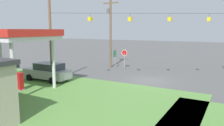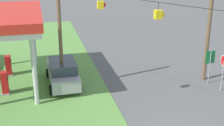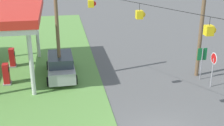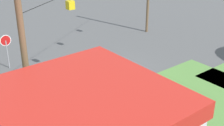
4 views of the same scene
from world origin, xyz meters
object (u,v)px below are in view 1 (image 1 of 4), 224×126
Objects in this scene: car_at_pumps_front at (48,72)px; route_sign at (115,55)px; gas_station_canopy at (4,35)px; fuel_pump_near at (20,82)px; stop_sign_roadside at (124,55)px; utility_pole_main at (110,29)px.

route_sign is (-2.18, -10.00, 0.77)m from car_at_pumps_front.
gas_station_canopy is 5.39m from car_at_pumps_front.
fuel_pump_near is (-1.69, -0.00, -3.89)m from gas_station_canopy.
route_sign is (-3.21, -13.80, -2.91)m from gas_station_canopy.
fuel_pump_near is 0.62× the size of stop_sign_roadside.
gas_station_canopy is 3.52× the size of stop_sign_roadside.
car_at_pumps_front is at bearing 82.00° from utility_pole_main.
stop_sign_roadside is (-2.84, -14.00, 1.08)m from fuel_pump_near.
car_at_pumps_front is 10.83m from stop_sign_roadside.
route_sign is (1.33, 0.20, -0.10)m from stop_sign_roadside.
car_at_pumps_front is 10.27m from route_sign.
route_sign is at bearing -103.61° from car_at_pumps_front.
utility_pole_main reaches higher than fuel_pump_near.
gas_station_canopy is 14.10m from utility_pole_main.
car_at_pumps_front is at bearing -80.03° from fuel_pump_near.
route_sign is (-1.52, -13.80, 0.98)m from fuel_pump_near.
route_sign is at bearing 174.94° from utility_pole_main.
fuel_pump_near is 0.64× the size of route_sign.
car_at_pumps_front is 2.09× the size of route_sign.
fuel_pump_near is 14.33m from stop_sign_roadside.
car_at_pumps_front reaches higher than fuel_pump_near.
gas_station_canopy is 14.46m from route_sign.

